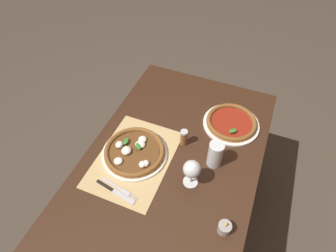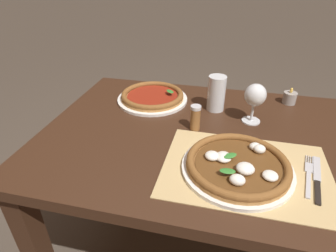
# 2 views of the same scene
# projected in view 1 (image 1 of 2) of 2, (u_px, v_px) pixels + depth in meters

# --- Properties ---
(ground_plane) EXTENTS (24.00, 24.00, 0.00)m
(ground_plane) POSITION_uv_depth(u_px,v_px,m) (171.00, 218.00, 1.96)
(ground_plane) COLOR #473D33
(dining_table) EXTENTS (1.31, 0.84, 0.74)m
(dining_table) POSITION_uv_depth(u_px,v_px,m) (172.00, 170.00, 1.49)
(dining_table) COLOR #382114
(dining_table) RESTS_ON ground
(paper_placemat) EXTENTS (0.49, 0.35, 0.00)m
(paper_placemat) POSITION_uv_depth(u_px,v_px,m) (134.00, 159.00, 1.40)
(paper_placemat) COLOR tan
(paper_placemat) RESTS_ON dining_table
(pizza_near) EXTENTS (0.33, 0.33, 0.05)m
(pizza_near) POSITION_uv_depth(u_px,v_px,m) (134.00, 152.00, 1.40)
(pizza_near) COLOR white
(pizza_near) RESTS_ON paper_placemat
(pizza_far) EXTENTS (0.31, 0.31, 0.04)m
(pizza_far) POSITION_uv_depth(u_px,v_px,m) (231.00, 123.00, 1.54)
(pizza_far) COLOR white
(pizza_far) RESTS_ON dining_table
(wine_glass) EXTENTS (0.08, 0.08, 0.16)m
(wine_glass) POSITION_uv_depth(u_px,v_px,m) (192.00, 170.00, 1.24)
(wine_glass) COLOR silver
(wine_glass) RESTS_ON dining_table
(pint_glass) EXTENTS (0.07, 0.07, 0.15)m
(pint_glass) POSITION_uv_depth(u_px,v_px,m) (215.00, 155.00, 1.33)
(pint_glass) COLOR silver
(pint_glass) RESTS_ON dining_table
(fork) EXTENTS (0.05, 0.20, 0.00)m
(fork) POSITION_uv_depth(u_px,v_px,m) (120.00, 189.00, 1.29)
(fork) COLOR #B7B7BC
(fork) RESTS_ON paper_placemat
(knife) EXTENTS (0.05, 0.21, 0.01)m
(knife) POSITION_uv_depth(u_px,v_px,m) (115.00, 192.00, 1.28)
(knife) COLOR black
(knife) RESTS_ON paper_placemat
(votive_candle) EXTENTS (0.06, 0.06, 0.07)m
(votive_candle) POSITION_uv_depth(u_px,v_px,m) (224.00, 228.00, 1.15)
(votive_candle) COLOR gray
(votive_candle) RESTS_ON dining_table
(pepper_shaker) EXTENTS (0.04, 0.04, 0.10)m
(pepper_shaker) POSITION_uv_depth(u_px,v_px,m) (184.00, 137.00, 1.43)
(pepper_shaker) COLOR brown
(pepper_shaker) RESTS_ON dining_table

